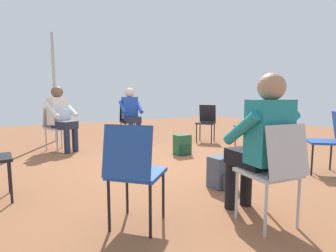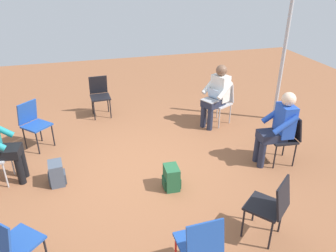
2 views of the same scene
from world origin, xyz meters
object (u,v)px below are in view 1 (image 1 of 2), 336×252
person_in_blue (131,111)px  backpack_by_empty_chair (182,146)px  chair_southwest (329,137)px  chair_northeast (56,125)px  chair_south (250,123)px  chair_west (275,168)px  chair_northwest (134,168)px  chair_southeast (206,120)px  person_with_laptop (61,115)px  chair_east (129,119)px  backpack_near_laptop_user (221,173)px  person_in_teal (261,140)px

person_in_blue → backpack_by_empty_chair: bearing=102.0°
chair_southwest → backpack_by_empty_chair: (1.97, 1.08, -0.34)m
chair_northeast → chair_south: bearing=126.6°
chair_west → chair_northwest: size_ratio=1.00×
chair_south → person_in_blue: 2.68m
chair_northeast → chair_southwest: (-3.55, -2.97, 0.00)m
chair_west → chair_south: 3.42m
person_in_blue → backpack_by_empty_chair: person_in_blue is taller
chair_southeast → backpack_by_empty_chair: size_ratio=2.36×
chair_northwest → chair_southwest: bearing=47.0°
chair_south → chair_southeast: bearing=16.2°
chair_northwest → person_with_laptop: person_with_laptop is taller
chair_southwest → person_with_laptop: size_ratio=0.69×
chair_east → person_in_blue: (-0.17, 0.01, 0.20)m
chair_southwest → chair_west: bearing=150.9°
chair_southwest → chair_south: (1.82, -0.50, 0.00)m
chair_southwest → chair_east: (3.96, 1.29, 0.00)m
chair_northeast → chair_west: 4.28m
chair_south → backpack_near_laptop_user: size_ratio=2.36×
chair_west → person_with_laptop: 4.12m
chair_southeast → person_with_laptop: (0.58, 3.05, 0.20)m
chair_southwest → backpack_near_laptop_user: chair_southwest is taller
person_with_laptop → person_in_teal: same height
chair_northeast → chair_east: bearing=166.8°
chair_east → backpack_near_laptop_user: (-3.63, 0.34, -0.34)m
chair_south → backpack_by_empty_chair: 1.62m
chair_south → person_in_blue: bearing=39.7°
chair_northeast → backpack_near_laptop_user: bearing=85.8°
chair_northwest → person_with_laptop: bearing=136.1°
chair_northwest → backpack_by_empty_chair: 2.73m
person_in_blue → backpack_near_laptop_user: bearing=89.6°
chair_west → chair_south: (2.42, -2.42, 0.00)m
person_with_laptop → person_in_teal: size_ratio=1.00×
person_with_laptop → backpack_near_laptop_user: size_ratio=3.44×
chair_southwest → backpack_by_empty_chair: 2.27m
backpack_by_empty_chair → chair_northwest: bearing=138.2°
chair_northeast → chair_southwest: same height
chair_west → chair_northeast: bearing=111.3°
chair_southeast → chair_east: same height
person_in_teal → backpack_near_laptop_user: bearing=77.8°
chair_west → person_with_laptop: (4.00, 0.97, 0.20)m
chair_northwest → backpack_by_empty_chair: chair_northwest is taller
chair_northeast → chair_southeast: 3.21m
chair_northwest → person_in_blue: bearing=113.6°
chair_south → backpack_near_laptop_user: (-1.49, 2.13, -0.34)m
chair_west → backpack_near_laptop_user: chair_west is taller
chair_northwest → backpack_by_empty_chair: size_ratio=2.36×
chair_southeast → chair_west: (-3.42, 2.07, 0.00)m
chair_southeast → person_in_blue: (0.97, 1.46, 0.20)m
person_in_teal → backpack_near_laptop_user: 0.98m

